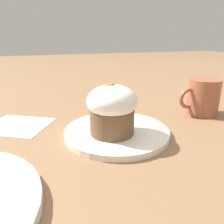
{
  "coord_description": "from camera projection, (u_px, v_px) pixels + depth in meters",
  "views": [
    {
      "loc": [
        0.14,
        0.37,
        0.19
      ],
      "look_at": [
        0.01,
        0.01,
        0.05
      ],
      "focal_mm": 35.0,
      "sensor_mm": 36.0,
      "label": 1
    }
  ],
  "objects": [
    {
      "name": "dessert_plate",
      "position": [
        117.0,
        132.0,
        0.44
      ],
      "size": [
        0.21,
        0.21,
        0.01
      ],
      "color": "white",
      "rests_on": "ground_plane"
    },
    {
      "name": "paper_napkin",
      "position": [
        18.0,
        125.0,
        0.48
      ],
      "size": [
        0.17,
        0.16,
        0.0
      ],
      "color": "white",
      "rests_on": "ground_plane"
    },
    {
      "name": "carrot_cake",
      "position": [
        112.0,
        109.0,
        0.4
      ],
      "size": [
        0.09,
        0.09,
        0.1
      ],
      "color": "brown",
      "rests_on": "dessert_plate"
    },
    {
      "name": "ground_plane",
      "position": [
        117.0,
        135.0,
        0.44
      ],
      "size": [
        4.0,
        4.0,
        0.0
      ],
      "primitive_type": "plane",
      "color": "#846042"
    },
    {
      "name": "coffee_cup",
      "position": [
        202.0,
        97.0,
        0.54
      ],
      "size": [
        0.11,
        0.08,
        0.09
      ],
      "color": "#9E563D",
      "rests_on": "ground_plane"
    },
    {
      "name": "spoon",
      "position": [
        110.0,
        126.0,
        0.44
      ],
      "size": [
        0.08,
        0.11,
        0.01
      ],
      "color": "silver",
      "rests_on": "dessert_plate"
    }
  ]
}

